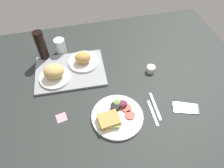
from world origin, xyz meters
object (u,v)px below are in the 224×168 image
object	(u,v)px
knife	(155,106)
drinking_glass	(60,46)
serving_tray	(70,71)
bread_plate_far	(83,59)
cell_phone	(186,108)
fork	(153,113)
espresso_cup	(151,69)
soda_bottle	(42,46)
sticky_note	(61,118)
bread_plate_near	(54,73)
plate_with_salad	(117,115)

from	to	relation	value
knife	drinking_glass	bearing A→B (deg)	42.35
serving_tray	knife	world-z (taller)	serving_tray
serving_tray	bread_plate_far	world-z (taller)	bread_plate_far
knife	cell_phone	world-z (taller)	cell_phone
bread_plate_far	knife	bearing A→B (deg)	-51.15
bread_plate_far	fork	size ratio (longest dim) A/B	1.21
espresso_cup	cell_phone	xyz separation A→B (cm)	(9.67, -32.53, -1.60)
soda_bottle	sticky_note	distance (cm)	52.38
bread_plate_far	cell_phone	bearing A→B (deg)	-43.47
soda_bottle	fork	distance (cm)	83.76
drinking_glass	soda_bottle	xyz separation A→B (cm)	(-11.59, -3.75, 5.46)
drinking_glass	bread_plate_near	bearing A→B (deg)	-102.77
bread_plate_far	soda_bottle	bearing A→B (deg)	154.55
plate_with_salad	cell_phone	bearing A→B (deg)	-5.54
serving_tray	soda_bottle	world-z (taller)	soda_bottle
cell_phone	sticky_note	world-z (taller)	cell_phone
plate_with_salad	drinking_glass	bearing A→B (deg)	112.54
bread_plate_near	espresso_cup	distance (cm)	62.32
serving_tray	sticky_note	distance (cm)	35.00
bread_plate_near	plate_with_salad	bearing A→B (deg)	-49.21
bread_plate_far	knife	xyz separation A→B (cm)	(35.19, -43.70, -4.32)
bread_plate_far	sticky_note	bearing A→B (deg)	-115.63
drinking_glass	knife	distance (cm)	77.33
bread_plate_near	plate_with_salad	distance (cm)	47.74
fork	sticky_note	distance (cm)	51.52
espresso_cup	serving_tray	bearing A→B (deg)	167.07
bread_plate_far	plate_with_salad	distance (cm)	46.82
plate_with_salad	espresso_cup	size ratio (longest dim) A/B	5.14
bread_plate_far	espresso_cup	bearing A→B (deg)	-21.55
bread_plate_far	sticky_note	world-z (taller)	bread_plate_far
bread_plate_near	knife	bearing A→B (deg)	-32.17
plate_with_salad	fork	xyz separation A→B (cm)	(20.66, -2.41, -1.45)
bread_plate_far	plate_with_salad	world-z (taller)	bread_plate_far
bread_plate_far	plate_with_salad	size ratio (longest dim) A/B	0.72
bread_plate_near	cell_phone	world-z (taller)	bread_plate_near
cell_phone	sticky_note	xyz separation A→B (cm)	(-70.42, 10.58, -0.34)
serving_tray	drinking_glass	xyz separation A→B (cm)	(-4.02, 20.58, 4.88)
serving_tray	fork	world-z (taller)	serving_tray
serving_tray	espresso_cup	distance (cm)	53.41
bread_plate_near	fork	world-z (taller)	bread_plate_near
bread_plate_far	knife	size ratio (longest dim) A/B	1.09
bread_plate_near	sticky_note	distance (cm)	29.92
bread_plate_near	knife	distance (cm)	64.89
bread_plate_far	espresso_cup	size ratio (longest dim) A/B	3.68
drinking_glass	fork	bearing A→B (deg)	-54.08
fork	sticky_note	bearing A→B (deg)	81.41
plate_with_salad	knife	size ratio (longest dim) A/B	1.51
fork	cell_phone	world-z (taller)	cell_phone
bread_plate_far	serving_tray	bearing A→B (deg)	-154.30
serving_tray	bread_plate_far	distance (cm)	11.53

